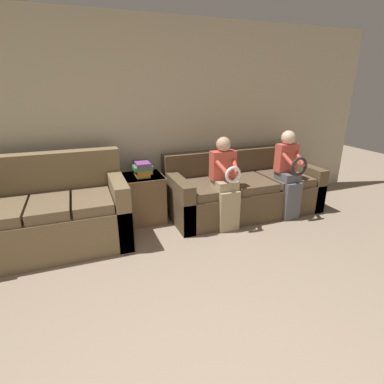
{
  "coord_description": "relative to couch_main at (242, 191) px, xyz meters",
  "views": [
    {
      "loc": [
        -0.53,
        -0.72,
        1.74
      ],
      "look_at": [
        0.5,
        1.96,
        0.7
      ],
      "focal_mm": 28.0,
      "sensor_mm": 36.0,
      "label": 1
    }
  ],
  "objects": [
    {
      "name": "wall_back",
      "position": [
        -1.59,
        0.51,
        0.97
      ],
      "size": [
        7.8,
        0.06,
        2.55
      ],
      "color": "#BCB293",
      "rests_on": "ground_plane"
    },
    {
      "name": "couch_main",
      "position": [
        0.0,
        0.0,
        0.0
      ],
      "size": [
        2.13,
        0.92,
        0.84
      ],
      "color": "brown",
      "rests_on": "ground_plane"
    },
    {
      "name": "couch_side",
      "position": [
        -2.48,
        -0.11,
        0.05
      ],
      "size": [
        1.61,
        0.9,
        1.01
      ],
      "color": "brown",
      "rests_on": "ground_plane"
    },
    {
      "name": "child_left_seated",
      "position": [
        -0.47,
        -0.38,
        0.33
      ],
      "size": [
        0.32,
        0.38,
        1.14
      ],
      "color": "tan",
      "rests_on": "ground_plane"
    },
    {
      "name": "child_right_seated",
      "position": [
        0.47,
        -0.38,
        0.35
      ],
      "size": [
        0.28,
        0.38,
        1.17
      ],
      "color": "#56565B",
      "rests_on": "ground_plane"
    },
    {
      "name": "side_shelf",
      "position": [
        -1.38,
        0.2,
        0.02
      ],
      "size": [
        0.51,
        0.52,
        0.62
      ],
      "color": "brown",
      "rests_on": "ground_plane"
    },
    {
      "name": "book_stack",
      "position": [
        -1.38,
        0.2,
        0.41
      ],
      "size": [
        0.24,
        0.31,
        0.18
      ],
      "color": "gold",
      "rests_on": "side_shelf"
    }
  ]
}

